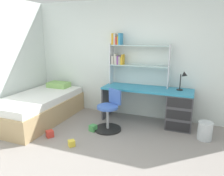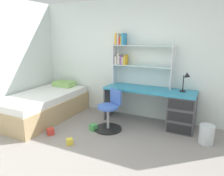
# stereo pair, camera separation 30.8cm
# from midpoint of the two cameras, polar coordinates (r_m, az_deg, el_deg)

# --- Properties ---
(ground_plane) EXTENTS (5.78, 5.59, 0.02)m
(ground_plane) POSITION_cam_midpoint_polar(r_m,az_deg,el_deg) (3.06, -5.56, -21.67)
(ground_plane) COLOR gray
(room_shell) EXTENTS (5.78, 5.59, 2.52)m
(room_shell) POSITION_cam_midpoint_polar(r_m,az_deg,el_deg) (4.18, -11.42, 6.62)
(room_shell) COLOR silver
(room_shell) RESTS_ON ground_plane
(desk) EXTENTS (1.80, 0.58, 0.73)m
(desk) POSITION_cam_midpoint_polar(r_m,az_deg,el_deg) (4.34, 17.85, -5.07)
(desk) COLOR teal
(desk) RESTS_ON ground_plane
(bookshelf_hutch) EXTENTS (1.25, 0.22, 1.09)m
(bookshelf_hutch) POSITION_cam_midpoint_polar(r_m,az_deg,el_deg) (4.51, 7.67, 8.56)
(bookshelf_hutch) COLOR silver
(bookshelf_hutch) RESTS_ON desk
(desk_lamp) EXTENTS (0.20, 0.16, 0.38)m
(desk_lamp) POSITION_cam_midpoint_polar(r_m,az_deg,el_deg) (4.22, 21.38, 2.21)
(desk_lamp) COLOR black
(desk_lamp) RESTS_ON desk
(swivel_chair) EXTENTS (0.52, 0.52, 0.78)m
(swivel_chair) POSITION_cam_midpoint_polar(r_m,az_deg,el_deg) (4.09, 1.45, -7.09)
(swivel_chair) COLOR black
(swivel_chair) RESTS_ON ground_plane
(bed_platform) EXTENTS (1.08, 2.01, 0.67)m
(bed_platform) POSITION_cam_midpoint_polar(r_m,az_deg,el_deg) (4.87, -16.17, -4.50)
(bed_platform) COLOR tan
(bed_platform) RESTS_ON ground_plane
(waste_bin) EXTENTS (0.25, 0.25, 0.32)m
(waste_bin) POSITION_cam_midpoint_polar(r_m,az_deg,el_deg) (4.03, 26.04, -11.11)
(waste_bin) COLOR silver
(waste_bin) RESTS_ON ground_plane
(toy_block_yellow_0) EXTENTS (0.14, 0.14, 0.10)m
(toy_block_yellow_0) POSITION_cam_midpoint_polar(r_m,az_deg,el_deg) (3.69, -8.90, -14.03)
(toy_block_yellow_0) COLOR gold
(toy_block_yellow_0) RESTS_ON ground_plane
(toy_block_green_1) EXTENTS (0.15, 0.15, 0.12)m
(toy_block_green_1) POSITION_cam_midpoint_polar(r_m,az_deg,el_deg) (4.14, -2.89, -10.51)
(toy_block_green_1) COLOR #479E51
(toy_block_green_1) RESTS_ON ground_plane
(toy_block_red_2) EXTENTS (0.16, 0.16, 0.12)m
(toy_block_red_2) POSITION_cam_midpoint_polar(r_m,az_deg,el_deg) (4.09, -14.07, -11.27)
(toy_block_red_2) COLOR red
(toy_block_red_2) RESTS_ON ground_plane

